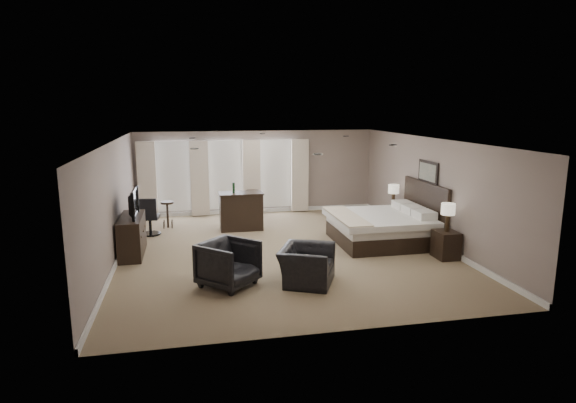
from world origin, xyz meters
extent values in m
cube|color=#806D51|center=(0.00, 0.00, 0.00)|extent=(7.60, 8.60, 0.04)
cube|color=silver|center=(0.00, 0.00, 2.60)|extent=(7.60, 8.60, 0.04)
cube|color=gray|center=(0.00, 4.25, 1.30)|extent=(7.50, 0.04, 2.60)
cube|color=gray|center=(0.00, -4.25, 1.30)|extent=(7.50, 0.04, 2.60)
cube|color=gray|center=(-3.75, 0.00, 1.30)|extent=(0.04, 8.50, 2.60)
cube|color=gray|center=(3.75, 0.00, 1.30)|extent=(0.04, 8.50, 2.60)
cube|color=silver|center=(-2.60, 4.19, 1.25)|extent=(1.15, 0.04, 2.05)
cube|color=silver|center=(-1.00, 4.19, 1.25)|extent=(1.15, 0.04, 2.05)
cube|color=silver|center=(0.60, 4.19, 1.25)|extent=(1.15, 0.04, 2.05)
cube|color=beige|center=(-3.35, 4.07, 1.18)|extent=(0.55, 0.12, 2.30)
cube|color=beige|center=(-1.80, 4.07, 1.18)|extent=(0.55, 0.12, 2.30)
cube|color=beige|center=(-0.20, 4.07, 1.18)|extent=(0.55, 0.12, 2.30)
cube|color=beige|center=(1.35, 4.07, 1.18)|extent=(0.55, 0.12, 2.30)
cube|color=silver|center=(2.58, 0.16, 0.75)|extent=(2.35, 2.24, 1.50)
cube|color=black|center=(3.47, -1.29, 0.31)|extent=(0.46, 0.57, 0.62)
cube|color=black|center=(3.47, 1.61, 0.29)|extent=(0.44, 0.54, 0.59)
cube|color=beige|center=(3.47, -1.29, 0.94)|extent=(0.31, 0.31, 0.63)
cube|color=beige|center=(3.47, 1.61, 0.90)|extent=(0.30, 0.30, 0.62)
cube|color=slate|center=(3.70, 0.16, 1.75)|extent=(0.04, 0.96, 0.56)
cube|color=black|center=(-3.45, 0.42, 0.45)|extent=(0.50, 1.54, 0.90)
imported|color=black|center=(-3.45, 0.42, 0.97)|extent=(0.64, 1.11, 0.15)
imported|color=black|center=(0.03, -2.15, 0.48)|extent=(1.11, 1.30, 0.96)
imported|color=black|center=(-1.45, -2.00, 0.48)|extent=(1.28, 1.28, 0.96)
cube|color=black|center=(-0.75, 2.18, 0.52)|extent=(1.20, 0.62, 1.05)
cube|color=black|center=(-2.75, 2.81, 0.37)|extent=(0.39, 0.39, 0.75)
cube|color=black|center=(-0.23, 3.62, 0.42)|extent=(0.49, 0.49, 0.84)
cube|color=black|center=(-3.17, 2.11, 0.51)|extent=(0.57, 0.57, 1.02)
camera|label=1|loc=(-2.12, -10.73, 3.38)|focal=30.00mm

